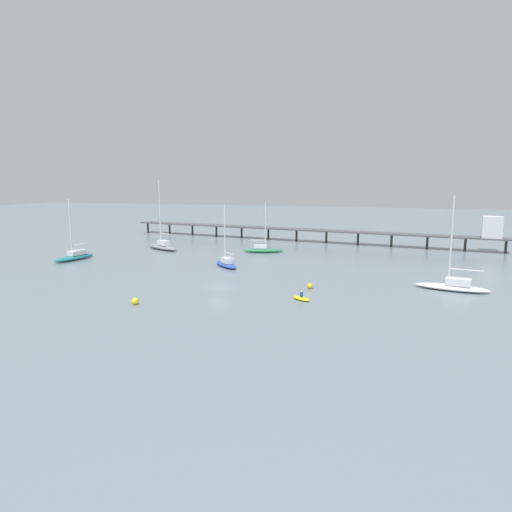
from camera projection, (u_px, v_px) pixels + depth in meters
ground_plane at (218, 287)px, 61.88m from camera, size 400.00×400.00×0.00m
pier at (355, 229)px, 102.38m from camera, size 89.02×16.32×7.21m
sailboat_white at (453, 285)px, 59.78m from camera, size 9.46×4.39×12.28m
sailboat_blue at (226, 263)px, 76.31m from camera, size 6.36×6.54×10.26m
sailboat_green at (263, 249)px, 91.47m from camera, size 8.10×4.05×9.92m
sailboat_gray at (163, 245)px, 95.53m from camera, size 9.74×6.99×14.30m
sailboat_teal at (75, 256)px, 82.96m from camera, size 3.42×9.05×11.03m
dinghy_yellow at (301, 298)px, 55.16m from camera, size 2.89×2.63×1.14m
mooring_buoy_near at (135, 301)px, 52.92m from camera, size 0.82×0.82×0.82m
mooring_buoy_inner at (310, 286)px, 60.83m from camera, size 0.74×0.74×0.74m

